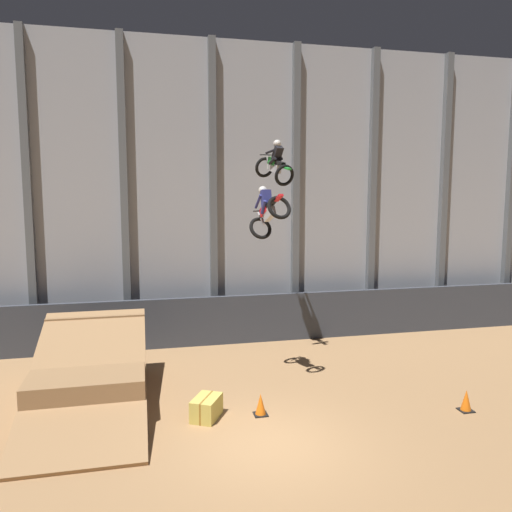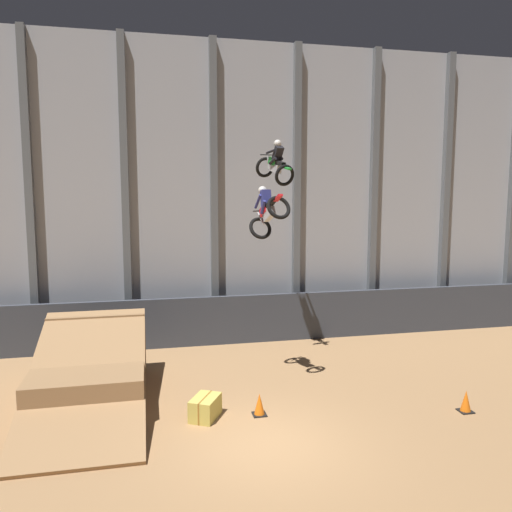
% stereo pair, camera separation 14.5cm
% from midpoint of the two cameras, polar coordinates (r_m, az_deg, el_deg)
% --- Properties ---
extents(ground_plane, '(60.00, 60.00, 0.00)m').
position_cam_midpoint_polar(ground_plane, '(12.33, 1.68, -20.78)').
color(ground_plane, '#9E754C').
extents(arena_back_wall, '(32.00, 0.40, 11.72)m').
position_cam_midpoint_polar(arena_back_wall, '(19.93, -4.68, 7.27)').
color(arena_back_wall, '#A3A8B2').
rests_on(arena_back_wall, ground_plane).
extents(lower_barrier, '(31.36, 0.20, 1.89)m').
position_cam_midpoint_polar(lower_barrier, '(19.44, -4.10, -7.36)').
color(lower_barrier, '#383D47').
rests_on(lower_barrier, ground_plane).
extents(dirt_ramp, '(3.00, 6.19, 2.15)m').
position_cam_midpoint_polar(dirt_ramp, '(15.33, -17.97, -12.54)').
color(dirt_ramp, '#966F48').
rests_on(dirt_ramp, ground_plane).
extents(rider_bike_left_air, '(1.07, 1.79, 1.67)m').
position_cam_midpoint_polar(rider_bike_left_air, '(14.84, 1.63, 5.16)').
color(rider_bike_left_air, black).
extents(rider_bike_right_air, '(1.14, 1.89, 1.61)m').
position_cam_midpoint_polar(rider_bike_right_air, '(17.43, 2.48, 10.39)').
color(rider_bike_right_air, black).
extents(traffic_cone_near_ramp, '(0.36, 0.36, 0.58)m').
position_cam_midpoint_polar(traffic_cone_near_ramp, '(13.65, 0.71, -16.63)').
color(traffic_cone_near_ramp, black).
rests_on(traffic_cone_near_ramp, ground_plane).
extents(traffic_cone_arena_edge, '(0.36, 0.36, 0.58)m').
position_cam_midpoint_polar(traffic_cone_arena_edge, '(14.94, 23.12, -15.05)').
color(traffic_cone_arena_edge, black).
rests_on(traffic_cone_arena_edge, ground_plane).
extents(hay_bale_trackside, '(0.96, 1.08, 0.57)m').
position_cam_midpoint_polar(hay_bale_trackside, '(13.54, -5.50, -16.86)').
color(hay_bale_trackside, '#CCB751').
rests_on(hay_bale_trackside, ground_plane).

